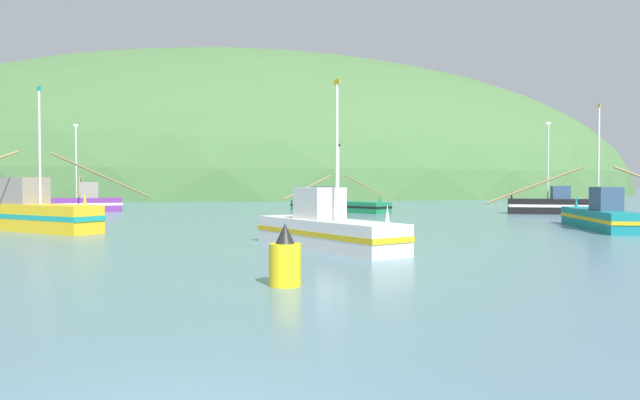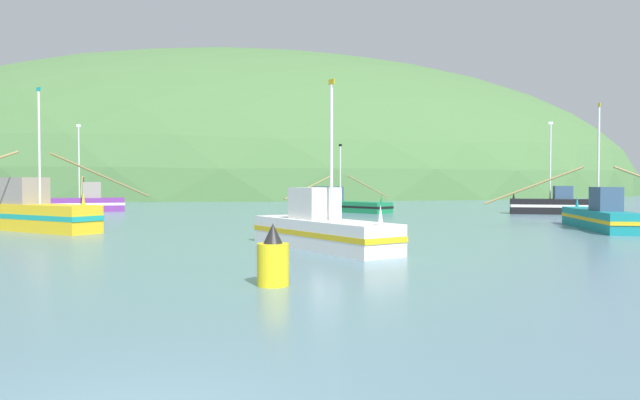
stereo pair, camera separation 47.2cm
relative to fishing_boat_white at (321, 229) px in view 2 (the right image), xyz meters
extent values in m
ellipsoid|color=#47703D|center=(-20.91, 138.21, -0.74)|extent=(205.22, 164.18, 70.21)
ellipsoid|color=#516B38|center=(-6.94, 183.47, -0.74)|extent=(110.54, 88.43, 79.75)
cube|color=white|center=(0.04, -0.05, -0.18)|extent=(5.79, 7.57, 1.13)
cube|color=gold|center=(0.04, -0.05, -0.13)|extent=(5.84, 7.64, 0.20)
cone|color=white|center=(1.98, -3.07, 0.73)|extent=(0.28, 0.28, 0.70)
cube|color=silver|center=(-0.25, 0.39, 1.01)|extent=(2.13, 2.25, 1.25)
cylinder|color=silver|center=(0.39, -0.61, 2.95)|extent=(0.12, 0.12, 5.14)
cube|color=gold|center=(0.39, -0.61, 5.64)|extent=(0.22, 0.32, 0.20)
cube|color=gold|center=(-15.12, 8.50, -0.03)|extent=(8.39, 6.25, 1.43)
cube|color=teal|center=(-15.12, 8.50, 0.04)|extent=(8.47, 6.31, 0.26)
cone|color=gold|center=(-11.71, 6.33, 1.04)|extent=(0.28, 0.28, 0.70)
cube|color=gray|center=(-15.90, 8.99, 1.40)|extent=(2.64, 2.49, 1.43)
cylinder|color=silver|center=(-14.75, 8.26, 3.66)|extent=(0.12, 0.12, 5.95)
cube|color=teal|center=(-14.75, 8.26, 6.76)|extent=(0.32, 0.22, 0.20)
cylinder|color=#997F4C|center=(-12.80, 12.15, 2.21)|extent=(3.80, 5.87, 2.56)
cube|color=black|center=(19.34, 25.08, -0.12)|extent=(6.50, 3.47, 1.24)
cube|color=white|center=(19.34, 25.08, -0.06)|extent=(6.57, 3.50, 0.22)
cone|color=black|center=(16.58, 25.85, 0.85)|extent=(0.25, 0.25, 0.70)
cube|color=#334C6B|center=(20.28, 24.82, 1.04)|extent=(1.73, 1.85, 1.08)
cylinder|color=silver|center=(19.33, 25.08, 3.57)|extent=(0.12, 0.12, 6.15)
cube|color=white|center=(19.33, 25.08, 6.77)|extent=(0.35, 0.13, 0.20)
cube|color=#147F84|center=(15.57, 9.38, -0.21)|extent=(3.01, 8.97, 1.07)
cube|color=gold|center=(15.57, 9.38, -0.16)|extent=(3.04, 9.06, 0.19)
cone|color=#147F84|center=(16.23, 13.39, 0.68)|extent=(0.23, 0.23, 0.70)
cube|color=#334C6B|center=(15.37, 8.16, 0.96)|extent=(1.47, 2.14, 1.27)
cylinder|color=silver|center=(15.58, 9.44, 3.18)|extent=(0.12, 0.12, 5.70)
cube|color=gold|center=(15.58, 9.44, 6.15)|extent=(0.09, 0.36, 0.20)
cylinder|color=#997F4C|center=(12.15, 9.95, 1.67)|extent=(5.32, 0.99, 2.19)
cube|color=#197A47|center=(2.16, 29.33, -0.27)|extent=(8.67, 9.00, 0.94)
cube|color=black|center=(2.16, 29.33, -0.23)|extent=(8.76, 9.09, 0.17)
cone|color=#197A47|center=(5.47, 25.84, 0.55)|extent=(0.28, 0.28, 0.70)
cube|color=#334C6B|center=(1.12, 30.43, 0.85)|extent=(2.82, 2.86, 1.30)
cylinder|color=silver|center=(2.18, 29.31, 2.64)|extent=(0.12, 0.12, 4.88)
cube|color=black|center=(2.18, 29.31, 5.20)|extent=(0.27, 0.28, 0.20)
cylinder|color=#997F4C|center=(4.91, 31.93, 1.49)|extent=(4.12, 3.90, 2.10)
cylinder|color=#997F4C|center=(-0.59, 26.73, 1.49)|extent=(4.12, 3.90, 2.10)
cube|color=#6B2D84|center=(-20.80, 29.44, -0.13)|extent=(7.18, 4.07, 1.23)
cube|color=white|center=(-20.80, 29.44, -0.07)|extent=(7.25, 4.12, 0.22)
cone|color=#6B2D84|center=(-23.82, 28.35, 0.84)|extent=(0.26, 0.26, 0.70)
cube|color=gray|center=(-20.09, 29.70, 1.20)|extent=(1.89, 1.85, 1.43)
cylinder|color=silver|center=(-21.08, 29.34, 3.64)|extent=(0.12, 0.12, 6.31)
cube|color=white|center=(-21.08, 29.34, 6.92)|extent=(0.35, 0.15, 0.20)
cylinder|color=#997F4C|center=(-19.78, 26.62, 1.59)|extent=(1.57, 4.04, 1.72)
cylinder|color=#997F4C|center=(-21.83, 32.27, 1.59)|extent=(1.57, 4.04, 1.72)
cylinder|color=yellow|center=(-1.31, -8.33, -0.22)|extent=(0.80, 0.80, 1.05)
cone|color=black|center=(-1.31, -8.33, 0.56)|extent=(0.48, 0.48, 0.50)
camera|label=1|loc=(-0.81, -22.70, 1.80)|focal=32.69mm
camera|label=2|loc=(-0.34, -22.71, 1.80)|focal=32.69mm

